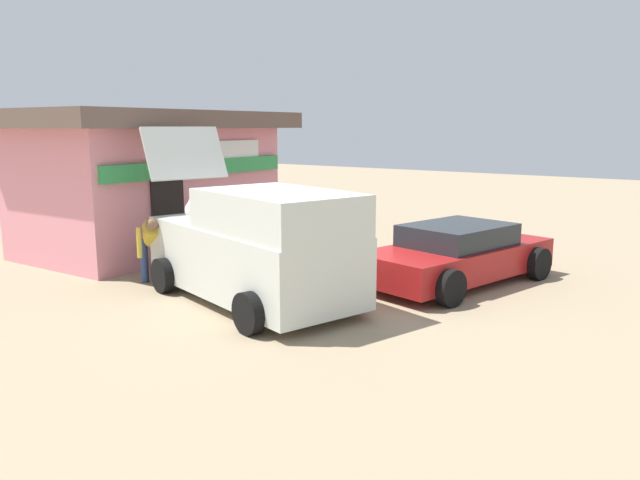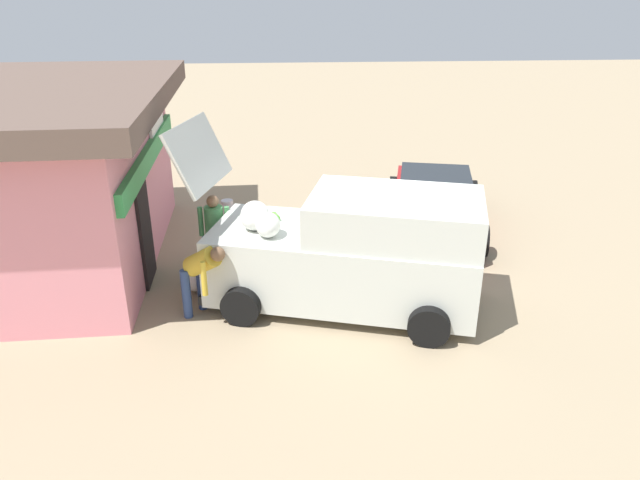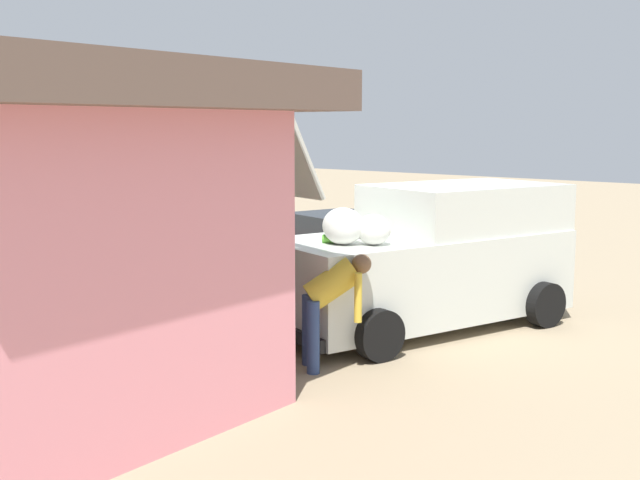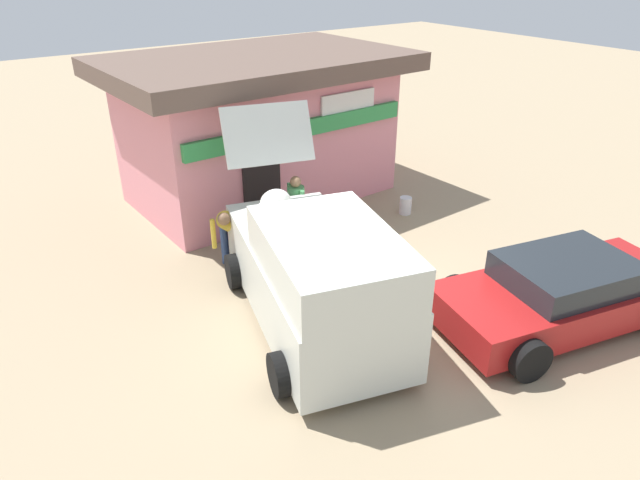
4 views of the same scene
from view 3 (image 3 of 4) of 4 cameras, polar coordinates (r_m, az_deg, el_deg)
ground_plane at (r=12.31m, az=3.74°, el=-4.97°), size 60.00×60.00×0.00m
delivery_van at (r=11.11m, az=8.04°, el=-1.23°), size 3.08×5.15×3.02m
parked_sedan at (r=14.92m, az=1.92°, el=-0.40°), size 4.49×2.82×1.16m
vendor_standing at (r=10.08m, az=-5.22°, el=-2.57°), size 0.35×0.57×1.61m
customer_bending at (r=9.07m, az=0.75°, el=-4.24°), size 0.76×0.78×1.36m
unloaded_banana_pile at (r=9.74m, az=-4.48°, el=-7.26°), size 0.79×0.70×0.45m
paint_bucket at (r=12.55m, az=-14.95°, el=-4.04°), size 0.28×0.28×0.40m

